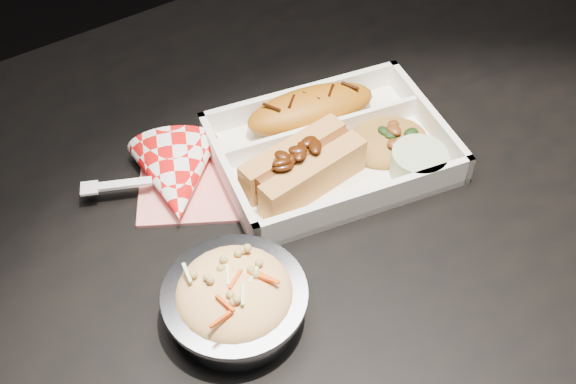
# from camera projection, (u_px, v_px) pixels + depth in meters

# --- Properties ---
(dining_table) EXTENTS (1.20, 0.80, 0.75)m
(dining_table) POSITION_uv_depth(u_px,v_px,m) (301.00, 244.00, 0.84)
(dining_table) COLOR black
(dining_table) RESTS_ON ground
(food_tray) EXTENTS (0.28, 0.22, 0.04)m
(food_tray) POSITION_uv_depth(u_px,v_px,m) (331.00, 152.00, 0.80)
(food_tray) COLOR white
(food_tray) RESTS_ON dining_table
(fried_pastry) EXTENTS (0.16, 0.09, 0.04)m
(fried_pastry) POSITION_uv_depth(u_px,v_px,m) (311.00, 109.00, 0.82)
(fried_pastry) COLOR #A65D10
(fried_pastry) RESTS_ON food_tray
(hotdog) EXTENTS (0.13, 0.07, 0.06)m
(hotdog) POSITION_uv_depth(u_px,v_px,m) (303.00, 165.00, 0.76)
(hotdog) COLOR #C68743
(hotdog) RESTS_ON food_tray
(fried_rice_mound) EXTENTS (0.11, 0.09, 0.03)m
(fried_rice_mound) POSITION_uv_depth(u_px,v_px,m) (389.00, 135.00, 0.80)
(fried_rice_mound) COLOR #AC7732
(fried_rice_mound) RESTS_ON food_tray
(cupcake_liner) EXTENTS (0.06, 0.06, 0.03)m
(cupcake_liner) POSITION_uv_depth(u_px,v_px,m) (419.00, 163.00, 0.77)
(cupcake_liner) COLOR #ABC393
(cupcake_liner) RESTS_ON food_tray
(foil_coleslaw_cup) EXTENTS (0.13, 0.13, 0.06)m
(foil_coleslaw_cup) POSITION_uv_depth(u_px,v_px,m) (235.00, 299.00, 0.65)
(foil_coleslaw_cup) COLOR silver
(foil_coleslaw_cup) RESTS_ON dining_table
(napkin_fork) EXTENTS (0.17, 0.15, 0.10)m
(napkin_fork) POSITION_uv_depth(u_px,v_px,m) (176.00, 180.00, 0.76)
(napkin_fork) COLOR red
(napkin_fork) RESTS_ON dining_table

